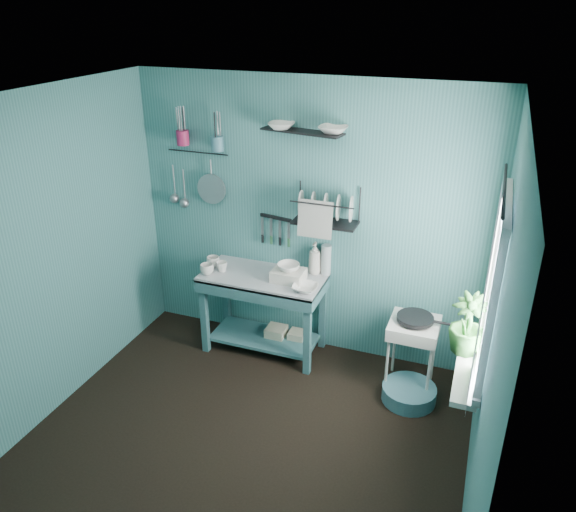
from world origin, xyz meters
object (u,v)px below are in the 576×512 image
(storage_tin_small, at_px, (297,341))
(hotplate_stand, at_px, (411,355))
(floor_basin, at_px, (409,393))
(frying_pan, at_px, (415,318))
(dish_rack, at_px, (326,206))
(mug_right, at_px, (213,262))
(wash_tub, at_px, (288,275))
(storage_tin_large, at_px, (276,337))
(work_counter, at_px, (264,312))
(mug_left, at_px, (207,269))
(mug_mid, at_px, (222,267))
(potted_plant, at_px, (468,324))
(colander, at_px, (212,189))
(water_bottle, at_px, (326,260))
(soap_bottle, at_px, (315,258))
(utensil_cup_magenta, at_px, (183,138))
(utensil_cup_teal, at_px, (217,144))

(storage_tin_small, bearing_deg, hotplate_stand, -9.40)
(floor_basin, bearing_deg, frying_pan, 100.28)
(frying_pan, relative_size, floor_basin, 0.67)
(dish_rack, bearing_deg, mug_right, 178.80)
(wash_tub, relative_size, hotplate_stand, 0.44)
(hotplate_stand, distance_m, storage_tin_large, 1.31)
(floor_basin, bearing_deg, work_counter, 168.54)
(mug_left, bearing_deg, work_counter, 18.43)
(mug_left, distance_m, mug_right, 0.16)
(mug_mid, relative_size, storage_tin_large, 0.45)
(wash_tub, bearing_deg, potted_plant, -23.27)
(colander, bearing_deg, water_bottle, 0.38)
(water_bottle, relative_size, colander, 1.00)
(frying_pan, bearing_deg, colander, 171.00)
(mug_right, bearing_deg, hotplate_stand, -3.02)
(soap_bottle, height_order, hotplate_stand, soap_bottle)
(mug_left, height_order, storage_tin_small, mug_left)
(wash_tub, height_order, potted_plant, potted_plant)
(mug_mid, distance_m, potted_plant, 2.27)
(wash_tub, distance_m, water_bottle, 0.37)
(mug_right, bearing_deg, storage_tin_large, 4.76)
(utensil_cup_magenta, distance_m, storage_tin_large, 2.04)
(mug_right, height_order, storage_tin_large, mug_right)
(colander, xyz_separation_m, storage_tin_large, (0.69, -0.16, -1.35))
(storage_tin_large, xyz_separation_m, storage_tin_small, (0.20, 0.03, -0.01))
(wash_tub, distance_m, dish_rack, 0.70)
(dish_rack, bearing_deg, storage_tin_small, -175.49)
(mug_right, height_order, frying_pan, mug_right)
(mug_right, relative_size, potted_plant, 0.28)
(utensil_cup_teal, xyz_separation_m, floor_basin, (1.90, -0.47, -1.83))
(potted_plant, relative_size, storage_tin_small, 2.18)
(mug_right, xyz_separation_m, utensil_cup_magenta, (-0.33, 0.18, 1.09))
(work_counter, relative_size, mug_left, 8.98)
(mug_left, distance_m, storage_tin_large, 0.95)
(work_counter, height_order, dish_rack, dish_rack)
(mug_right, xyz_separation_m, colander, (-0.09, 0.21, 0.63))
(frying_pan, xyz_separation_m, storage_tin_small, (-1.08, 0.18, -0.58))
(work_counter, xyz_separation_m, dish_rack, (0.53, 0.13, 1.07))
(water_bottle, height_order, hotplate_stand, water_bottle)
(mug_mid, distance_m, storage_tin_small, 1.01)
(wash_tub, relative_size, floor_basin, 0.63)
(frying_pan, bearing_deg, wash_tub, 176.00)
(mug_left, xyz_separation_m, dish_rack, (1.01, 0.29, 0.63))
(mug_mid, height_order, soap_bottle, soap_bottle)
(wash_tub, distance_m, frying_pan, 1.15)
(work_counter, bearing_deg, dish_rack, 14.60)
(mug_right, relative_size, floor_basin, 0.28)
(hotplate_stand, distance_m, utensil_cup_teal, 2.46)
(mug_mid, height_order, mug_right, mug_right)
(frying_pan, height_order, floor_basin, frying_pan)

